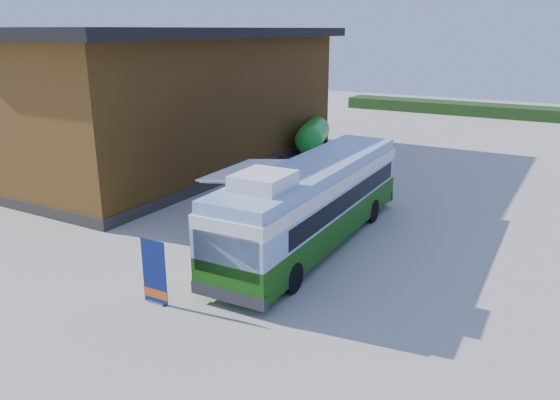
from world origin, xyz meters
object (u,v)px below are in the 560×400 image
Objects in this scene: person_a at (280,178)px; person_b at (273,181)px; bus at (313,201)px; picnic_table at (281,228)px; banner at (155,278)px; slurry_tanker at (313,135)px.

person_b is at bearing 163.75° from person_a.
picnic_table is at bearing -152.68° from bus.
banner is 10.47m from person_a.
bus is at bearing 52.29° from person_b.
person_b is at bearing 100.80° from banner.
picnic_table is 15.03m from slurry_tanker.
slurry_tanker is (-2.60, 9.18, 0.38)m from person_b.
banner is 5.69m from picnic_table.
banner is 10.59m from person_b.
person_a is (-2.73, 4.67, 0.37)m from picnic_table.
banner is 0.96× the size of person_a.
bus is 14.94m from slurry_tanker.
person_a reaches higher than person_b.
picnic_table is at bearing 41.12° from person_b.
person_a is (-1.88, 10.30, 0.22)m from banner.
person_a is at bearing 98.77° from banner.
person_a reaches higher than banner.
banner is (-1.84, -6.18, -0.86)m from bus.
banner reaches higher than person_b.
slurry_tanker is at bearing 102.43° from banner.
person_a is at bearing -90.97° from slurry_tanker.
bus reaches higher than slurry_tanker.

